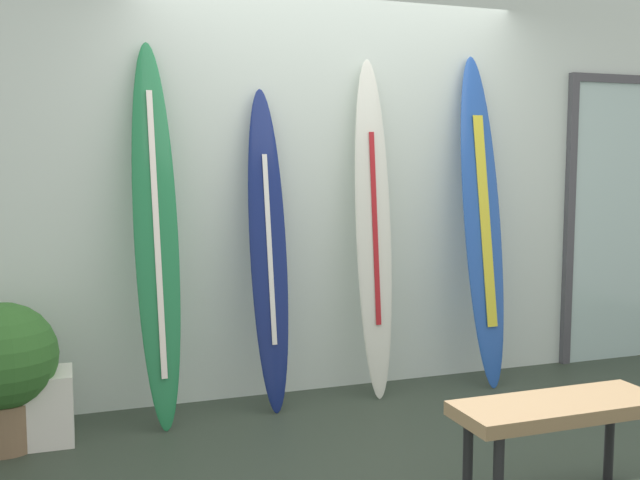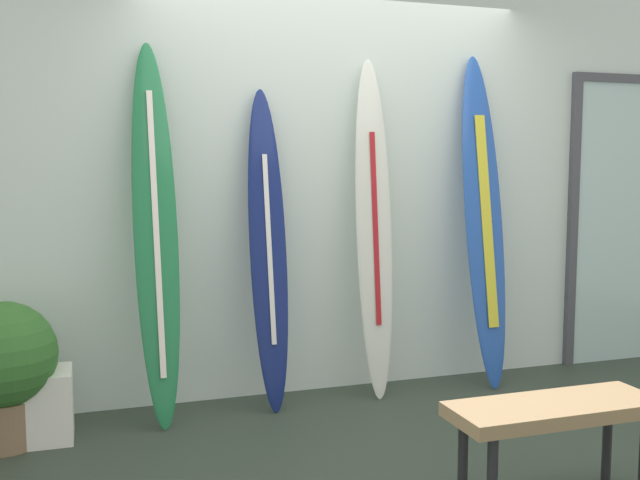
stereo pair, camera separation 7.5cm
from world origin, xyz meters
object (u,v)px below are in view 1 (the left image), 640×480
Objects in this scene: glass_door at (633,214)px; bench at (559,415)px; surfboard_navy at (268,252)px; surfboard_cobalt at (482,221)px; potted_plant at (3,365)px; surfboard_emerald at (156,236)px; surfboard_ivory at (373,228)px; display_block_left at (43,407)px.

bench is at bearing -137.78° from glass_door.
surfboard_navy is 0.88× the size of surfboard_cobalt.
surfboard_emerald is at bearing 11.64° from potted_plant.
surfboard_navy is 1.56m from potted_plant.
surfboard_cobalt reaches higher than bench.
surfboard_cobalt reaches higher than surfboard_ivory.
display_block_left is (-2.74, -0.16, -0.90)m from surfboard_cobalt.
glass_door is at bearing 8.02° from surfboard_cobalt.
bench is (1.49, -1.63, -0.67)m from surfboard_emerald.
potted_plant is at bearing -174.07° from surfboard_ivory.
potted_plant is (-0.18, -0.04, 0.26)m from display_block_left.
display_block_left is 0.49× the size of potted_plant.
display_block_left is at bearing -172.72° from surfboard_navy.
potted_plant is 2.72m from bench.
surfboard_navy is at bearing 7.28° from display_block_left.
surfboard_emerald is 1.03× the size of glass_door.
surfboard_emerald reaches higher than surfboard_ivory.
surfboard_navy is 2.04× the size of bench.
surfboard_emerald is at bearing 132.44° from bench.
surfboard_ivory reaches higher than display_block_left.
surfboard_navy is at bearing 116.44° from bench.
surfboard_ivory reaches higher than glass_door.
display_block_left is 0.18× the size of glass_door.
surfboard_cobalt is at bearing -171.98° from glass_door.
potted_plant is (-2.93, -0.20, -0.64)m from surfboard_cobalt.
surfboard_cobalt is 1.91m from bench.
potted_plant is (-4.35, -0.40, -0.64)m from glass_door.
surfboard_navy reaches higher than potted_plant.
surfboard_emerald reaches higher than surfboard_navy.
glass_door is 2.24× the size of bench.
surfboard_navy is 2.89m from glass_door.
surfboard_cobalt is at bearing -0.02° from surfboard_navy.
display_block_left is (-0.62, -0.13, -0.88)m from surfboard_emerald.
surfboard_emerald is 1.03m from potted_plant.
surfboard_cobalt is (1.46, -0.00, 0.15)m from surfboard_navy.
surfboard_cobalt is at bearing 3.41° from display_block_left.
surfboard_ivory is 2.25m from potted_plant.
bench is (-2.05, -1.86, -0.69)m from glass_door.
surfboard_cobalt is 1.44m from glass_door.
surfboard_ivory is 0.97× the size of surfboard_cobalt.
surfboard_navy is at bearing -176.03° from glass_door.
surfboard_navy is (0.66, 0.04, -0.12)m from surfboard_emerald.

